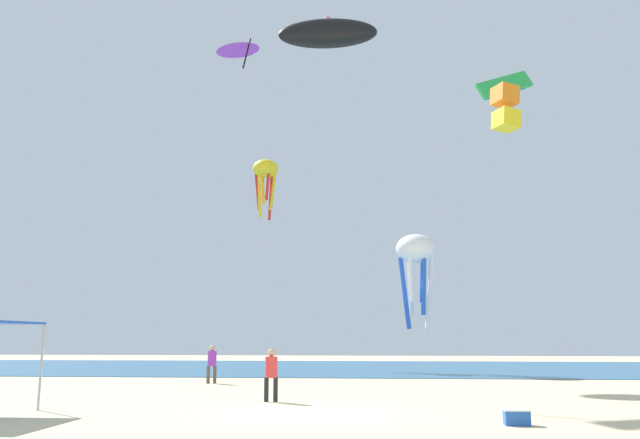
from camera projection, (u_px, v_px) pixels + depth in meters
name	position (u px, v px, depth m)	size (l,w,h in m)	color
ground	(309.00, 415.00, 16.82)	(110.00, 110.00, 0.10)	beige
ocean_strip	(350.00, 367.00, 42.29)	(110.00, 23.16, 0.03)	#28608C
person_near_tent	(271.00, 370.00, 19.82)	(0.43, 0.38, 1.61)	black
person_leftmost	(212.00, 361.00, 27.77)	(0.41, 0.39, 1.63)	brown
cooler_box	(517.00, 417.00, 14.39)	(0.57, 0.37, 0.35)	blue
kite_octopus_white	(416.00, 254.00, 37.26)	(3.21, 3.21, 5.53)	white
kite_inflatable_black	(328.00, 33.00, 45.43)	(7.15, 2.32, 2.62)	black
kite_box_orange	(505.00, 108.00, 34.35)	(1.59, 1.55, 2.47)	orange
kite_delta_purple	(238.00, 47.00, 39.57)	(3.86, 3.86, 2.39)	purple
kite_octopus_yellow	(265.00, 172.00, 46.29)	(2.49, 2.49, 4.40)	yellow
kite_parafoil_green	(504.00, 86.00, 45.81)	(4.33, 1.84, 2.69)	green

